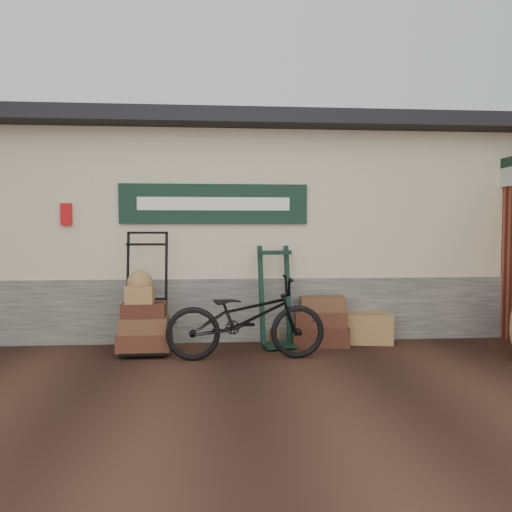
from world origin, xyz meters
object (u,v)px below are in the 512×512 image
Objects in this scene: green_barrow at (276,297)px; suitcase_stack at (320,321)px; wicker_hamper at (368,328)px; porter_trolley at (146,291)px; bicycle at (246,313)px.

green_barrow reaches higher than suitcase_stack.
porter_trolley is at bearing -174.27° from wicker_hamper.
suitcase_stack is 0.72m from wicker_hamper.
green_barrow is 0.70× the size of bicycle.
green_barrow is 0.78m from bicycle.
porter_trolley is at bearing 174.09° from green_barrow.
porter_trolley is 2.51× the size of wicker_hamper.
bicycle is (1.27, -0.47, -0.23)m from porter_trolley.
porter_trolley is 3.11m from wicker_hamper.
suitcase_stack is at bearing 5.40° from porter_trolley.
porter_trolley is 1.17× the size of green_barrow.
green_barrow is at bearing -173.99° from wicker_hamper.
bicycle is (-1.77, -0.77, 0.36)m from wicker_hamper.
suitcase_stack is 1.30m from bicycle.
porter_trolley is 1.73m from green_barrow.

